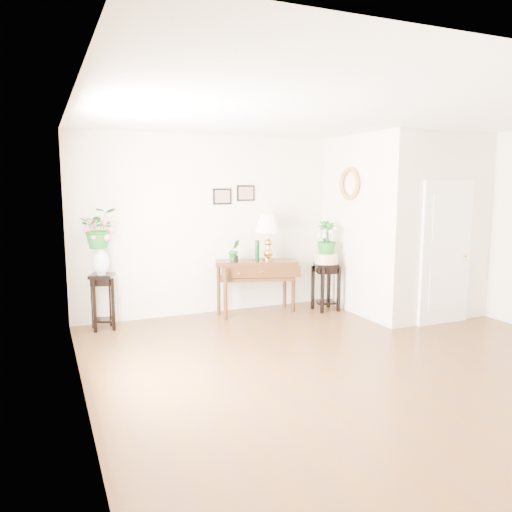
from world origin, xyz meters
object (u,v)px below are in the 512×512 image
console_table (256,287)px  table_lamp (268,238)px  plant_stand_a (103,302)px  plant_stand_b (326,287)px

console_table → table_lamp: size_ratio=1.72×
console_table → table_lamp: 0.80m
console_table → plant_stand_a: size_ratio=1.61×
console_table → table_lamp: bearing=18.6°
console_table → plant_stand_b: size_ratio=1.65×
table_lamp → plant_stand_b: (0.91, -0.26, -0.82)m
table_lamp → plant_stand_b: bearing=-16.1°
plant_stand_a → plant_stand_b: bearing=-5.5°
console_table → table_lamp: (0.20, 0.00, 0.78)m
plant_stand_a → console_table: bearing=-1.7°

